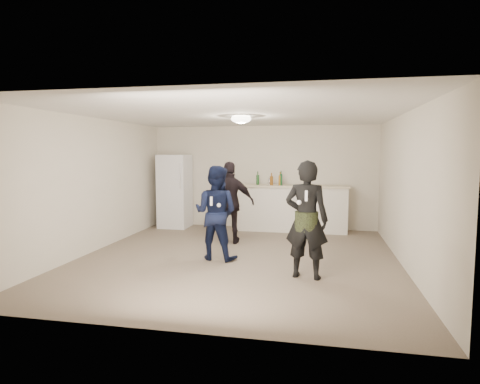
% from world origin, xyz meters
% --- Properties ---
extents(floor, '(6.00, 6.00, 0.00)m').
position_xyz_m(floor, '(0.00, 0.00, 0.00)').
color(floor, '#6B5B4C').
rests_on(floor, ground).
extents(ceiling, '(6.00, 6.00, 0.00)m').
position_xyz_m(ceiling, '(0.00, 0.00, 2.50)').
color(ceiling, silver).
rests_on(ceiling, wall_back).
extents(wall_back, '(6.00, 0.00, 6.00)m').
position_xyz_m(wall_back, '(0.00, 3.00, 1.25)').
color(wall_back, beige).
rests_on(wall_back, floor).
extents(wall_front, '(6.00, 0.00, 6.00)m').
position_xyz_m(wall_front, '(0.00, -3.00, 1.25)').
color(wall_front, beige).
rests_on(wall_front, floor).
extents(wall_left, '(0.00, 6.00, 6.00)m').
position_xyz_m(wall_left, '(-2.75, 0.00, 1.25)').
color(wall_left, beige).
rests_on(wall_left, floor).
extents(wall_right, '(0.00, 6.00, 6.00)m').
position_xyz_m(wall_right, '(2.75, 0.00, 1.25)').
color(wall_right, beige).
rests_on(wall_right, floor).
extents(counter, '(2.60, 0.56, 1.05)m').
position_xyz_m(counter, '(0.72, 2.67, 0.53)').
color(counter, silver).
rests_on(counter, floor).
extents(counter_top, '(2.68, 0.64, 0.04)m').
position_xyz_m(counter_top, '(0.72, 2.67, 1.07)').
color(counter_top, beige).
rests_on(counter_top, counter).
extents(fridge, '(0.70, 0.70, 1.80)m').
position_xyz_m(fridge, '(-2.14, 2.60, 0.90)').
color(fridge, white).
rests_on(fridge, floor).
extents(fridge_handle, '(0.02, 0.02, 0.60)m').
position_xyz_m(fridge_handle, '(-1.86, 2.23, 1.30)').
color(fridge_handle, '#B4B4B8').
rests_on(fridge_handle, fridge).
extents(ceiling_dome, '(0.36, 0.36, 0.16)m').
position_xyz_m(ceiling_dome, '(0.00, 0.30, 2.45)').
color(ceiling_dome, white).
rests_on(ceiling_dome, ceiling).
extents(shaker, '(0.08, 0.08, 0.17)m').
position_xyz_m(shaker, '(0.23, 2.62, 1.18)').
color(shaker, silver).
rests_on(shaker, counter_top).
extents(man, '(0.88, 0.73, 1.63)m').
position_xyz_m(man, '(-0.36, -0.13, 0.81)').
color(man, '#101B44').
rests_on(man, floor).
extents(woman, '(0.70, 0.52, 1.74)m').
position_xyz_m(woman, '(1.22, -0.90, 0.87)').
color(woman, black).
rests_on(woman, floor).
extents(camo_shorts, '(0.34, 0.34, 0.28)m').
position_xyz_m(camo_shorts, '(1.22, -0.90, 0.85)').
color(camo_shorts, '#2D3B1B').
rests_on(camo_shorts, woman).
extents(spectator, '(1.00, 0.46, 1.67)m').
position_xyz_m(spectator, '(-0.39, 1.11, 0.84)').
color(spectator, black).
rests_on(spectator, floor).
extents(remote_man, '(0.04, 0.04, 0.15)m').
position_xyz_m(remote_man, '(-0.36, -0.41, 1.05)').
color(remote_man, white).
rests_on(remote_man, man).
extents(nunchuk_man, '(0.07, 0.07, 0.07)m').
position_xyz_m(nunchuk_man, '(-0.24, -0.38, 0.98)').
color(nunchuk_man, silver).
rests_on(nunchuk_man, man).
extents(remote_woman, '(0.04, 0.04, 0.15)m').
position_xyz_m(remote_woman, '(1.22, -1.15, 1.25)').
color(remote_woman, white).
rests_on(remote_woman, woman).
extents(nunchuk_woman, '(0.07, 0.07, 0.07)m').
position_xyz_m(nunchuk_woman, '(1.12, -1.12, 1.15)').
color(nunchuk_woman, white).
rests_on(nunchuk_woman, woman).
extents(bottle_cluster, '(0.63, 0.34, 0.26)m').
position_xyz_m(bottle_cluster, '(0.32, 2.60, 1.20)').
color(bottle_cluster, '#B2B5BD').
rests_on(bottle_cluster, counter_top).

